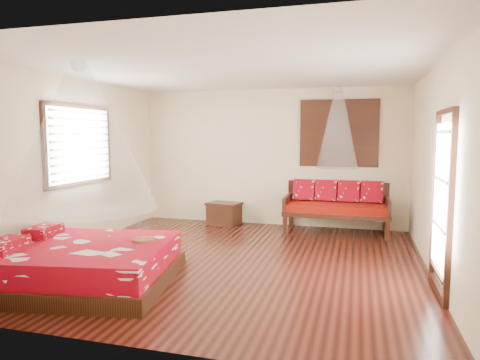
% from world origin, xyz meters
% --- Properties ---
extents(room, '(5.54, 5.54, 2.84)m').
position_xyz_m(room, '(0.00, 0.00, 1.40)').
color(room, black).
rests_on(room, ground).
extents(bed, '(2.38, 2.22, 0.64)m').
position_xyz_m(bed, '(-1.52, -1.44, 0.25)').
color(bed, black).
rests_on(bed, floor).
extents(daybed, '(1.96, 0.87, 0.98)m').
position_xyz_m(daybed, '(1.38, 2.39, 0.52)').
color(daybed, black).
rests_on(daybed, floor).
extents(storage_chest, '(0.76, 0.62, 0.46)m').
position_xyz_m(storage_chest, '(-0.91, 2.45, 0.23)').
color(storage_chest, black).
rests_on(storage_chest, floor).
extents(shutter_panel, '(1.52, 0.06, 1.32)m').
position_xyz_m(shutter_panel, '(1.38, 2.72, 1.90)').
color(shutter_panel, black).
rests_on(shutter_panel, wall_back).
extents(window_left, '(0.10, 1.74, 1.34)m').
position_xyz_m(window_left, '(-2.71, 0.20, 1.70)').
color(window_left, black).
rests_on(window_left, wall_left).
extents(glazed_door, '(0.08, 1.02, 2.16)m').
position_xyz_m(glazed_door, '(2.72, -0.60, 1.07)').
color(glazed_door, black).
rests_on(glazed_door, floor).
extents(wine_tray, '(0.30, 0.30, 0.24)m').
position_xyz_m(wine_tray, '(-0.89, -1.07, 0.56)').
color(wine_tray, brown).
rests_on(wine_tray, bed).
extents(mosquito_net_main, '(1.82, 1.82, 1.80)m').
position_xyz_m(mosquito_net_main, '(-1.50, -1.44, 1.85)').
color(mosquito_net_main, white).
rests_on(mosquito_net_main, ceiling).
extents(mosquito_net_daybed, '(0.77, 0.77, 1.50)m').
position_xyz_m(mosquito_net_daybed, '(1.38, 2.25, 2.00)').
color(mosquito_net_daybed, white).
rests_on(mosquito_net_daybed, ceiling).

